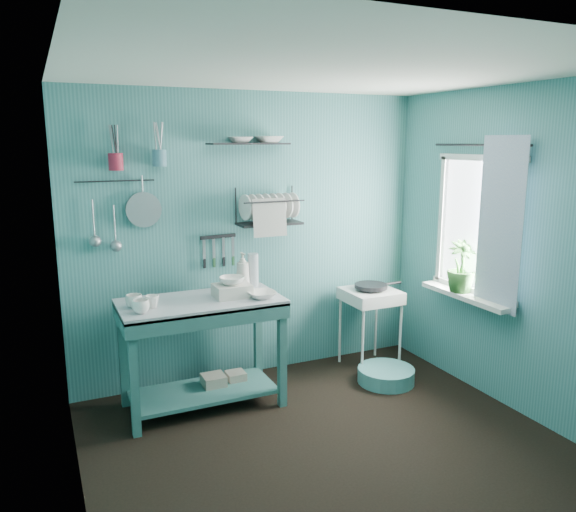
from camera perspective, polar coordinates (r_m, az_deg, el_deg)
name	(u,v)px	position (r m, az deg, el deg)	size (l,w,h in m)	color
floor	(333,450)	(4.08, 4.56, -19.10)	(3.20, 3.20, 0.00)	black
ceiling	(339,69)	(3.54, 5.24, 18.36)	(3.20, 3.20, 0.00)	silver
wall_back	(252,237)	(4.94, -3.65, 1.90)	(3.20, 3.20, 0.00)	#397676
wall_front	(518,352)	(2.47, 22.35, -8.98)	(3.20, 3.20, 0.00)	#397676
wall_left	(69,302)	(3.17, -21.33, -4.42)	(3.00, 3.00, 0.00)	#397676
wall_right	(521,253)	(4.59, 22.56, 0.28)	(3.00, 3.00, 0.00)	#397676
work_counter	(202,354)	(4.53, -8.69, -9.77)	(1.24, 0.62, 0.88)	#2E625E
mug_left	(141,307)	(4.13, -14.73, -4.99)	(0.12, 0.12, 0.10)	white
mug_mid	(152,302)	(4.24, -13.63, -4.52)	(0.10, 0.10, 0.09)	white
mug_right	(134,301)	(4.28, -15.36, -4.45)	(0.12, 0.12, 0.10)	white
wash_tub	(232,291)	(4.43, -5.70, -3.51)	(0.28, 0.22, 0.10)	beige
tub_bowl	(232,281)	(4.41, -5.72, -2.50)	(0.20, 0.20, 0.06)	white
soap_bottle	(243,270)	(4.66, -4.62, -1.47)	(0.12, 0.12, 0.30)	beige
water_bottle	(253,270)	(4.72, -3.56, -1.42)	(0.09, 0.09, 0.28)	#ACB6BF
counter_bowl	(262,295)	(4.38, -2.66, -3.94)	(0.22, 0.22, 0.05)	white
hotplate_stand	(370,328)	(5.32, 8.30, -7.29)	(0.46, 0.46, 0.74)	silver
frying_pan	(371,286)	(5.20, 8.43, -3.03)	(0.30, 0.30, 0.04)	black
knife_strip	(218,237)	(4.81, -7.13, 1.97)	(0.32, 0.02, 0.03)	black
dish_rack	(269,206)	(4.82, -1.91, 5.08)	(0.55, 0.24, 0.32)	black
upper_shelf	(249,144)	(4.76, -3.99, 11.31)	(0.70, 0.18, 0.01)	black
shelf_bowl_left	(241,147)	(4.73, -4.85, 10.98)	(0.20, 0.20, 0.05)	white
shelf_bowl_right	(269,142)	(4.83, -1.92, 11.51)	(0.23, 0.23, 0.06)	white
utensil_cup_magenta	(116,162)	(4.52, -17.09, 9.13)	(0.11, 0.11, 0.13)	#A51E35
utensil_cup_teal	(159,158)	(4.57, -12.93, 9.68)	(0.11, 0.11, 0.13)	teal
colander	(144,210)	(4.61, -14.45, 4.58)	(0.28, 0.28, 0.03)	#989AA0
ladle_outer	(93,219)	(4.57, -19.17, 3.56)	(0.01, 0.01, 0.30)	#989AA0
ladle_inner	(114,224)	(4.60, -17.22, 3.10)	(0.01, 0.01, 0.30)	#989AA0
hook_rail	(115,181)	(4.57, -17.17, 7.29)	(0.01, 0.01, 0.60)	black
window_glass	(478,226)	(4.87, 18.74, 2.95)	(1.10, 1.10, 0.00)	white
windowsill	(465,296)	(4.93, 17.57, -3.89)	(0.16, 0.95, 0.04)	silver
curtain	(500,225)	(4.61, 20.72, 2.98)	(1.35, 1.35, 0.00)	silver
curtain_rod	(479,145)	(4.79, 18.85, 10.62)	(0.02, 0.02, 1.05)	black
potted_plant	(461,266)	(4.93, 17.20, -1.02)	(0.24, 0.24, 0.44)	#336B2A
storage_tin_large	(214,388)	(4.73, -7.54, -13.14)	(0.18, 0.18, 0.22)	gray
storage_tin_small	(236,383)	(4.81, -5.32, -12.75)	(0.15, 0.15, 0.20)	gray
floor_basin	(386,375)	(5.10, 9.92, -11.85)	(0.50, 0.50, 0.13)	teal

